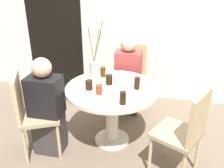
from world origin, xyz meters
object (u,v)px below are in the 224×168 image
at_px(drink_glass_4, 123,98).
at_px(person_woman, 47,110).
at_px(drink_glass_5, 109,80).
at_px(drink_glass_2, 137,83).
at_px(chair_far_back, 186,130).
at_px(chair_right_flank, 131,73).
at_px(flower_vase, 95,64).
at_px(drink_glass_3, 89,85).
at_px(side_plate, 107,101).
at_px(chair_left_flank, 31,110).
at_px(drink_glass_1, 103,72).
at_px(person_boy, 128,78).
at_px(birthday_cake, 124,80).
at_px(drink_glass_0, 99,89).

height_order(drink_glass_4, person_woman, person_woman).
bearing_deg(drink_glass_5, drink_glass_2, -8.85).
bearing_deg(chair_far_back, chair_right_flank, -124.39).
relative_size(flower_vase, person_woman, 0.69).
bearing_deg(chair_right_flank, drink_glass_3, -102.45).
relative_size(side_plate, drink_glass_2, 1.66).
distance_m(drink_glass_4, person_woman, 0.85).
height_order(chair_left_flank, drink_glass_4, chair_left_flank).
distance_m(drink_glass_1, person_boy, 0.55).
relative_size(drink_glass_1, drink_glass_5, 1.05).
bearing_deg(side_plate, drink_glass_4, -4.23).
bearing_deg(chair_left_flank, birthday_cake, -86.80).
height_order(drink_glass_0, drink_glass_1, drink_glass_1).
height_order(flower_vase, drink_glass_2, flower_vase).
bearing_deg(drink_glass_1, chair_right_flank, 67.21).
relative_size(chair_far_back, person_woman, 0.85).
relative_size(drink_glass_3, drink_glass_5, 0.90).
relative_size(side_plate, person_woman, 0.20).
distance_m(side_plate, drink_glass_2, 0.43).
distance_m(drink_glass_1, drink_glass_5, 0.23).
xyz_separation_m(chair_left_flank, drink_glass_0, (0.68, 0.20, 0.22)).
bearing_deg(chair_left_flank, side_plate, -111.62).
height_order(chair_far_back, drink_glass_5, chair_far_back).
height_order(side_plate, drink_glass_1, drink_glass_1).
height_order(chair_right_flank, drink_glass_3, chair_right_flank).
bearing_deg(chair_far_back, flower_vase, -91.43).
distance_m(drink_glass_1, drink_glass_4, 0.69).
xyz_separation_m(chair_right_flank, drink_glass_0, (-0.18, -1.04, 0.22)).
bearing_deg(drink_glass_0, flower_vase, 112.34).
height_order(chair_right_flank, drink_glass_5, chair_right_flank).
bearing_deg(drink_glass_0, drink_glass_5, 79.87).
bearing_deg(drink_glass_3, person_woman, -152.26).
height_order(birthday_cake, person_boy, person_boy).
height_order(drink_glass_0, drink_glass_4, drink_glass_4).
xyz_separation_m(chair_left_flank, birthday_cake, (0.89, 0.50, 0.22)).
bearing_deg(chair_far_back, birthday_cake, -100.55).
bearing_deg(person_woman, birthday_cake, 30.02).
height_order(chair_left_flank, flower_vase, flower_vase).
distance_m(chair_far_back, drink_glass_4, 0.64).
distance_m(chair_far_back, drink_glass_3, 1.07).
bearing_deg(chair_left_flank, drink_glass_5, -84.05).
xyz_separation_m(birthday_cake, drink_glass_5, (-0.16, -0.04, 0.01)).
distance_m(chair_right_flank, side_plate, 1.20).
relative_size(chair_left_flank, drink_glass_2, 7.09).
relative_size(drink_glass_1, person_woman, 0.11).
bearing_deg(drink_glass_0, person_woman, -166.16).
height_order(chair_left_flank, side_plate, chair_left_flank).
bearing_deg(drink_glass_3, flower_vase, 90.25).
bearing_deg(drink_glass_2, chair_left_flank, -158.63).
bearing_deg(person_woman, drink_glass_4, -1.29).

